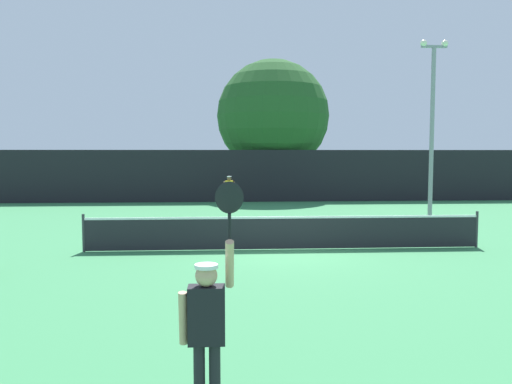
{
  "coord_description": "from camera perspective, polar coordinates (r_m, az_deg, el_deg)",
  "views": [
    {
      "loc": [
        -1.71,
        -14.34,
        2.77
      ],
      "look_at": [
        -0.57,
        4.23,
        1.34
      ],
      "focal_mm": 35.53,
      "sensor_mm": 36.0,
      "label": 1
    }
  ],
  "objects": [
    {
      "name": "tennis_net",
      "position": [
        14.62,
        3.26,
        -4.5
      ],
      "size": [
        11.45,
        0.08,
        1.07
      ],
      "color": "#232328",
      "rests_on": "ground"
    },
    {
      "name": "player_serving",
      "position": [
        5.4,
        -5.46,
        -13.83
      ],
      "size": [
        0.67,
        0.39,
        2.48
      ],
      "color": "black",
      "rests_on": "ground"
    },
    {
      "name": "ground_plane",
      "position": [
        14.7,
        3.25,
        -6.48
      ],
      "size": [
        120.0,
        120.0,
        0.0
      ],
      "primitive_type": "plane",
      "color": "#387F4C"
    },
    {
      "name": "large_tree",
      "position": [
        31.99,
        1.92,
        8.54
      ],
      "size": [
        6.98,
        6.98,
        8.58
      ],
      "color": "brown",
      "rests_on": "ground"
    },
    {
      "name": "parked_car_mid",
      "position": [
        35.32,
        2.97,
        1.16
      ],
      "size": [
        2.07,
        4.27,
        1.69
      ],
      "rotation": [
        0.0,
        0.0,
        0.04
      ],
      "color": "red",
      "rests_on": "ground"
    },
    {
      "name": "tennis_ball",
      "position": [
        17.42,
        -6.57,
        -4.67
      ],
      "size": [
        0.07,
        0.07,
        0.07
      ],
      "primitive_type": "sphere",
      "color": "#CCE033",
      "rests_on": "ground"
    },
    {
      "name": "perimeter_fence",
      "position": [
        28.82,
        -0.1,
        1.83
      ],
      "size": [
        33.26,
        0.12,
        2.95
      ],
      "primitive_type": "cube",
      "color": "black",
      "rests_on": "ground"
    },
    {
      "name": "player_receiving",
      "position": [
        25.6,
        -3.03,
        0.38
      ],
      "size": [
        0.57,
        0.24,
        1.61
      ],
      "rotation": [
        0.0,
        0.0,
        3.14
      ],
      "color": "yellow",
      "rests_on": "ground"
    },
    {
      "name": "parked_car_near",
      "position": [
        36.73,
        -13.86,
        1.16
      ],
      "size": [
        2.25,
        4.34,
        1.69
      ],
      "rotation": [
        0.0,
        0.0,
        -0.08
      ],
      "color": "white",
      "rests_on": "ground"
    },
    {
      "name": "light_pole",
      "position": [
        22.81,
        19.23,
        7.99
      ],
      "size": [
        1.18,
        0.28,
        7.48
      ],
      "color": "gray",
      "rests_on": "ground"
    }
  ]
}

